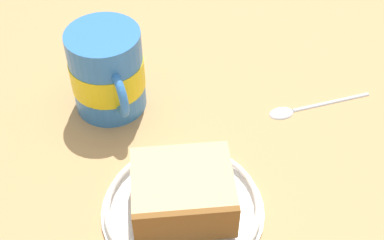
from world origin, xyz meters
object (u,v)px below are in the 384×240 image
cake_slice (183,193)px  tea_mug (107,71)px  teaspoon (299,108)px  small_plate (183,207)px

cake_slice → tea_mug: 18.06cm
cake_slice → teaspoon: (18.09, -8.44, -2.96)cm
cake_slice → teaspoon: 20.18cm
teaspoon → small_plate: bearing=154.4°
cake_slice → tea_mug: tea_mug is taller
tea_mug → teaspoon: 22.73cm
tea_mug → teaspoon: (5.71, -21.48, -4.75)cm
small_plate → cake_slice: bearing=-156.8°
small_plate → cake_slice: (-0.24, -0.10, 2.59)cm
small_plate → tea_mug: tea_mug is taller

